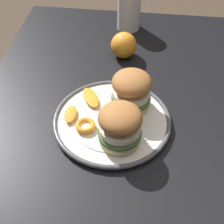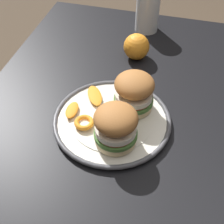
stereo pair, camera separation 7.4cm
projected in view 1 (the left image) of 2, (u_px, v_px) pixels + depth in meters
dining_table at (126, 161)px, 0.84m from camera, size 1.22×0.83×0.70m
dinner_plate at (112, 120)px, 0.79m from camera, size 0.30×0.30×0.02m
sandwich_half_left at (132, 90)px, 0.78m from camera, size 0.11×0.11×0.10m
sandwich_half_right at (120, 125)px, 0.70m from camera, size 0.11×0.11×0.10m
orange_peel_curled at (85, 125)px, 0.76m from camera, size 0.06×0.06×0.01m
orange_peel_strip_long at (91, 97)px, 0.83m from camera, size 0.09×0.07×0.01m
orange_peel_strip_short at (71, 114)px, 0.79m from camera, size 0.06×0.03×0.01m
drinking_glass at (129, 11)px, 1.07m from camera, size 0.08×0.08×0.14m
whole_orange at (124, 45)px, 0.97m from camera, size 0.08×0.08×0.08m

